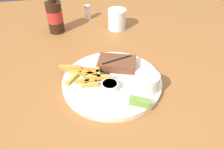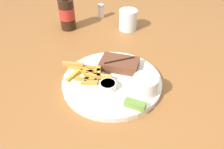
# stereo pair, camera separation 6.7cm
# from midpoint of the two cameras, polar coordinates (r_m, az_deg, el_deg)

# --- Properties ---
(dining_table) EXTENTS (1.55, 1.61, 0.76)m
(dining_table) POSITION_cam_midpoint_polar(r_m,az_deg,el_deg) (0.73, -2.63, -5.80)
(dining_table) COLOR #935B2D
(dining_table) RESTS_ON ground_plane
(dinner_plate) EXTENTS (0.31, 0.31, 0.02)m
(dinner_plate) POSITION_cam_midpoint_polar(r_m,az_deg,el_deg) (0.69, -2.78, -1.98)
(dinner_plate) COLOR silver
(dinner_plate) RESTS_ON dining_table
(steak_portion) EXTENTS (0.14, 0.11, 0.03)m
(steak_portion) POSITION_cam_midpoint_polar(r_m,az_deg,el_deg) (0.73, -1.35, 2.85)
(steak_portion) COLOR brown
(steak_portion) RESTS_ON dinner_plate
(fries_pile) EXTENTS (0.16, 0.11, 0.02)m
(fries_pile) POSITION_cam_midpoint_polar(r_m,az_deg,el_deg) (0.69, -9.29, -0.27)
(fries_pile) COLOR gold
(fries_pile) RESTS_ON dinner_plate
(coleslaw_cup) EXTENTS (0.07, 0.07, 0.05)m
(coleslaw_cup) POSITION_cam_midpoint_polar(r_m,az_deg,el_deg) (0.63, 6.15, -1.86)
(coleslaw_cup) COLOR white
(coleslaw_cup) RESTS_ON dinner_plate
(dipping_sauce_cup) EXTENTS (0.05, 0.05, 0.02)m
(dipping_sauce_cup) POSITION_cam_midpoint_polar(r_m,az_deg,el_deg) (0.64, -3.57, -3.10)
(dipping_sauce_cup) COLOR silver
(dipping_sauce_cup) RESTS_ON dinner_plate
(pickle_spear) EXTENTS (0.06, 0.05, 0.02)m
(pickle_spear) POSITION_cam_midpoint_polar(r_m,az_deg,el_deg) (0.60, 4.14, -7.32)
(pickle_spear) COLOR olive
(pickle_spear) RESTS_ON dinner_plate
(fork_utensil) EXTENTS (0.13, 0.01, 0.00)m
(fork_utensil) POSITION_cam_midpoint_polar(r_m,az_deg,el_deg) (0.68, -9.70, -2.23)
(fork_utensil) COLOR #B7B7BC
(fork_utensil) RESTS_ON dinner_plate
(knife_utensil) EXTENTS (0.05, 0.16, 0.01)m
(knife_utensil) POSITION_cam_midpoint_polar(r_m,az_deg,el_deg) (0.71, -4.22, 0.82)
(knife_utensil) COLOR #B7B7BC
(knife_utensil) RESTS_ON dinner_plate
(beer_bottle) EXTENTS (0.07, 0.07, 0.21)m
(beer_bottle) POSITION_cam_midpoint_polar(r_m,az_deg,el_deg) (0.99, -16.72, 14.54)
(beer_bottle) COLOR black
(beer_bottle) RESTS_ON dining_table
(drinking_glass) EXTENTS (0.08, 0.08, 0.09)m
(drinking_glass) POSITION_cam_midpoint_polar(r_m,az_deg,el_deg) (0.99, -0.70, 14.20)
(drinking_glass) COLOR silver
(drinking_glass) RESTS_ON dining_table
(salt_shaker) EXTENTS (0.03, 0.03, 0.07)m
(salt_shaker) POSITION_cam_midpoint_polar(r_m,az_deg,el_deg) (1.10, -8.19, 15.85)
(salt_shaker) COLOR white
(salt_shaker) RESTS_ON dining_table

